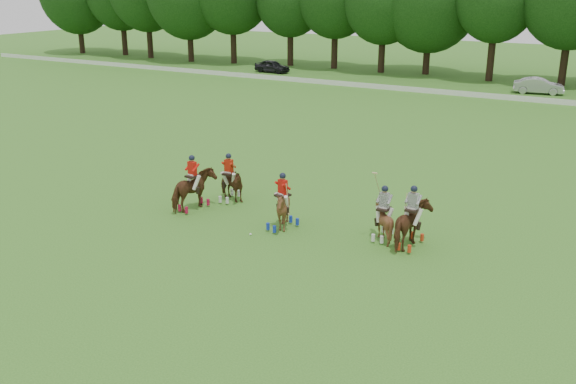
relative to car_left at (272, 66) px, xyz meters
The scene contains 10 objects.
ground 47.74m from the car_left, 62.90° to the right, with size 180.00×180.00×0.00m, color #336A1E.
boundary_rail 22.21m from the car_left, 11.69° to the right, with size 120.00×0.10×0.44m, color white.
car_left is the anchor object (origin of this frame).
car_mid 27.22m from the car_left, ahead, with size 1.47×4.22×1.39m, color #AFAFB4.
polo_red_a 43.28m from the car_left, 63.73° to the right, with size 1.36×2.23×2.47m.
polo_red_b 42.03m from the car_left, 61.84° to the right, with size 1.61×1.42×2.23m.
polo_red_c 45.52m from the car_left, 58.66° to the right, with size 1.77×1.87×2.37m.
polo_stripe_a 47.76m from the car_left, 52.93° to the right, with size 1.30×2.11×2.43m.
polo_stripe_b 46.87m from the car_left, 53.95° to the right, with size 1.18×1.33×2.72m.
polo_ball 46.17m from the car_left, 60.26° to the right, with size 0.09×0.09×0.09m, color white.
Camera 1 is at (13.98, -17.27, 9.62)m, focal length 40.00 mm.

